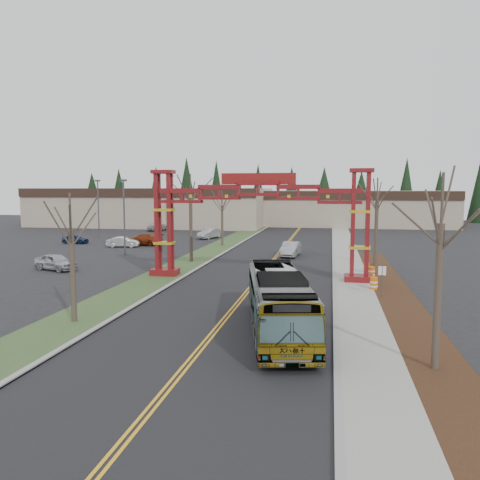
% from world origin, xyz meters
% --- Properties ---
extents(ground, '(200.00, 200.00, 0.00)m').
position_xyz_m(ground, '(0.00, 0.00, 0.00)').
color(ground, black).
rests_on(ground, ground).
extents(road, '(12.00, 110.00, 0.02)m').
position_xyz_m(road, '(0.00, 25.00, 0.01)').
color(road, black).
rests_on(road, ground).
extents(lane_line_left, '(0.12, 100.00, 0.01)m').
position_xyz_m(lane_line_left, '(-0.12, 25.00, 0.03)').
color(lane_line_left, gold).
rests_on(lane_line_left, road).
extents(lane_line_right, '(0.12, 100.00, 0.01)m').
position_xyz_m(lane_line_right, '(0.12, 25.00, 0.03)').
color(lane_line_right, gold).
rests_on(lane_line_right, road).
extents(curb_right, '(0.30, 110.00, 0.15)m').
position_xyz_m(curb_right, '(6.15, 25.00, 0.07)').
color(curb_right, gray).
rests_on(curb_right, ground).
extents(sidewalk_right, '(2.60, 110.00, 0.14)m').
position_xyz_m(sidewalk_right, '(7.60, 25.00, 0.08)').
color(sidewalk_right, gray).
rests_on(sidewalk_right, ground).
extents(landscape_strip, '(2.60, 50.00, 0.12)m').
position_xyz_m(landscape_strip, '(10.20, 10.00, 0.06)').
color(landscape_strip, black).
rests_on(landscape_strip, ground).
extents(grass_median, '(4.00, 110.00, 0.08)m').
position_xyz_m(grass_median, '(-8.00, 25.00, 0.04)').
color(grass_median, '#324C26').
rests_on(grass_median, ground).
extents(curb_left, '(0.30, 110.00, 0.15)m').
position_xyz_m(curb_left, '(-6.15, 25.00, 0.07)').
color(curb_left, gray).
rests_on(curb_left, ground).
extents(gateway_arch, '(18.20, 1.60, 8.90)m').
position_xyz_m(gateway_arch, '(0.00, 18.00, 5.98)').
color(gateway_arch, '#5C0C14').
rests_on(gateway_arch, ground).
extents(retail_building_west, '(46.00, 22.30, 7.50)m').
position_xyz_m(retail_building_west, '(-30.00, 71.96, 3.76)').
color(retail_building_west, gray).
rests_on(retail_building_west, ground).
extents(retail_building_east, '(38.00, 20.30, 7.00)m').
position_xyz_m(retail_building_east, '(10.00, 79.95, 3.51)').
color(retail_building_east, gray).
rests_on(retail_building_east, ground).
extents(conifer_treeline, '(116.10, 5.60, 13.00)m').
position_xyz_m(conifer_treeline, '(0.25, 92.00, 6.49)').
color(conifer_treeline, black).
rests_on(conifer_treeline, ground).
extents(transit_bus, '(4.89, 11.63, 3.16)m').
position_xyz_m(transit_bus, '(3.24, 4.01, 1.58)').
color(transit_bus, '#A4A7AC').
rests_on(transit_bus, ground).
extents(silver_sedan, '(2.11, 4.92, 1.58)m').
position_xyz_m(silver_sedan, '(1.50, 31.61, 0.79)').
color(silver_sedan, '#A5A8AD').
rests_on(silver_sedan, ground).
extents(parked_car_near_a, '(4.74, 3.16, 1.50)m').
position_xyz_m(parked_car_near_a, '(-18.69, 18.73, 0.75)').
color(parked_car_near_a, '#AFAFB8').
rests_on(parked_car_near_a, ground).
extents(parked_car_near_b, '(4.18, 2.15, 1.31)m').
position_xyz_m(parked_car_near_b, '(-20.08, 35.74, 0.66)').
color(parked_car_near_b, silver).
rests_on(parked_car_near_b, ground).
extents(parked_car_mid_a, '(5.30, 2.39, 1.51)m').
position_xyz_m(parked_car_mid_a, '(-18.36, 38.08, 0.75)').
color(parked_car_mid_a, maroon).
rests_on(parked_car_mid_a, ground).
extents(parked_car_mid_b, '(3.65, 1.64, 1.22)m').
position_xyz_m(parked_car_mid_b, '(-28.18, 38.23, 0.61)').
color(parked_car_mid_b, navy).
rests_on(parked_car_mid_b, ground).
extents(parked_car_far_a, '(3.14, 4.88, 1.52)m').
position_xyz_m(parked_car_far_a, '(-11.96, 48.01, 0.76)').
color(parked_car_far_a, '#A6A6AD').
rests_on(parked_car_far_a, ground).
extents(parked_car_far_b, '(2.73, 5.43, 1.47)m').
position_xyz_m(parked_car_far_b, '(-24.45, 59.29, 0.74)').
color(parked_car_far_b, silver).
rests_on(parked_car_far_b, ground).
extents(bare_tree_median_near, '(3.04, 3.04, 7.12)m').
position_xyz_m(bare_tree_median_near, '(-8.00, 3.67, 5.08)').
color(bare_tree_median_near, '#382D26').
rests_on(bare_tree_median_near, ground).
extents(bare_tree_median_mid, '(3.36, 3.36, 8.83)m').
position_xyz_m(bare_tree_median_mid, '(-8.00, 25.65, 6.57)').
color(bare_tree_median_mid, '#382D26').
rests_on(bare_tree_median_mid, ground).
extents(bare_tree_median_far, '(2.95, 2.95, 7.15)m').
position_xyz_m(bare_tree_median_far, '(-8.00, 39.38, 5.17)').
color(bare_tree_median_far, '#382D26').
rests_on(bare_tree_median_far, ground).
extents(bare_tree_right_near, '(3.02, 3.02, 7.96)m').
position_xyz_m(bare_tree_right_near, '(10.00, 0.13, 5.92)').
color(bare_tree_right_near, '#382D26').
rests_on(bare_tree_right_near, ground).
extents(bare_tree_right_far, '(3.39, 3.39, 8.40)m').
position_xyz_m(bare_tree_right_far, '(10.00, 26.54, 6.12)').
color(bare_tree_right_far, '#382D26').
rests_on(bare_tree_right_far, ground).
extents(light_pole_near, '(0.73, 0.36, 8.40)m').
position_xyz_m(light_pole_near, '(-16.83, 29.28, 4.86)').
color(light_pole_near, '#3F3F44').
rests_on(light_pole_near, ground).
extents(light_pole_mid, '(0.75, 0.38, 8.70)m').
position_xyz_m(light_pole_mid, '(-28.25, 45.05, 5.03)').
color(light_pole_mid, '#3F3F44').
rests_on(light_pole_mid, ground).
extents(light_pole_far, '(0.84, 0.42, 9.71)m').
position_xyz_m(light_pole_far, '(-21.65, 58.74, 5.62)').
color(light_pole_far, '#3F3F44').
rests_on(light_pole_far, ground).
extents(street_sign, '(0.50, 0.06, 2.19)m').
position_xyz_m(street_sign, '(9.21, 12.84, 1.58)').
color(street_sign, '#3F3F44').
rests_on(street_sign, ground).
extents(barrel_south, '(0.55, 0.55, 1.02)m').
position_xyz_m(barrel_south, '(8.91, 15.16, 0.51)').
color(barrel_south, orange).
rests_on(barrel_south, ground).
extents(barrel_mid, '(0.53, 0.53, 0.99)m').
position_xyz_m(barrel_mid, '(9.13, 19.93, 0.50)').
color(barrel_mid, orange).
rests_on(barrel_mid, ground).
extents(barrel_north, '(0.53, 0.53, 0.98)m').
position_xyz_m(barrel_north, '(8.88, 22.16, 0.49)').
color(barrel_north, orange).
rests_on(barrel_north, ground).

